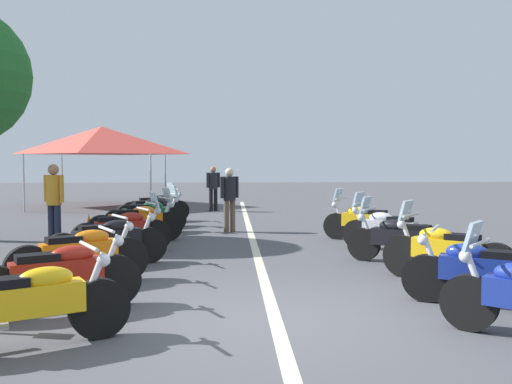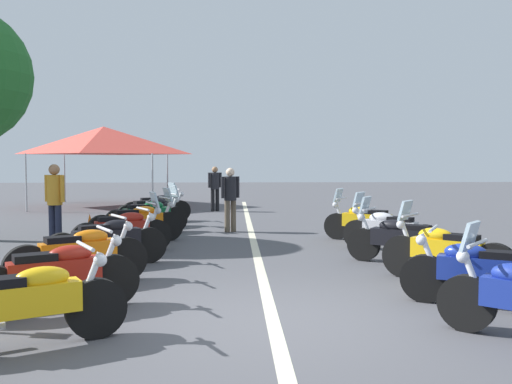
# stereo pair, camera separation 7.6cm
# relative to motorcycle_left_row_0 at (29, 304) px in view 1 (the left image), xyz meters

# --- Properties ---
(ground_plane) EXTENTS (80.00, 80.00, 0.00)m
(ground_plane) POSITION_rel_motorcycle_left_row_0_xyz_m (0.88, -2.48, -0.45)
(ground_plane) COLOR #4C4C51
(lane_centre_stripe) EXTENTS (25.54, 0.16, 0.01)m
(lane_centre_stripe) POSITION_rel_motorcycle_left_row_0_xyz_m (6.28, -2.48, -0.45)
(lane_centre_stripe) COLOR beige
(lane_centre_stripe) RESTS_ON ground_plane
(motorcycle_left_row_0) EXTENTS (1.12, 1.85, 0.99)m
(motorcycle_left_row_0) POSITION_rel_motorcycle_left_row_0_xyz_m (0.00, 0.00, 0.00)
(motorcycle_left_row_0) COLOR black
(motorcycle_left_row_0) RESTS_ON ground_plane
(motorcycle_left_row_1) EXTENTS (1.12, 1.88, 1.01)m
(motorcycle_left_row_1) POSITION_rel_motorcycle_left_row_0_xyz_m (1.27, 0.10, 0.01)
(motorcycle_left_row_1) COLOR black
(motorcycle_left_row_1) RESTS_ON ground_plane
(motorcycle_left_row_2) EXTENTS (1.18, 1.87, 1.01)m
(motorcycle_left_row_2) POSITION_rel_motorcycle_left_row_0_xyz_m (2.74, 0.24, 0.01)
(motorcycle_left_row_2) COLOR black
(motorcycle_left_row_2) RESTS_ON ground_plane
(motorcycle_left_row_3) EXTENTS (1.15, 1.96, 1.00)m
(motorcycle_left_row_3) POSITION_rel_motorcycle_left_row_0_xyz_m (4.21, 0.15, 0.01)
(motorcycle_left_row_3) COLOR black
(motorcycle_left_row_3) RESTS_ON ground_plane
(motorcycle_left_row_4) EXTENTS (1.01, 1.89, 1.21)m
(motorcycle_left_row_4) POSITION_rel_motorcycle_left_row_0_xyz_m (5.63, 0.17, 0.01)
(motorcycle_left_row_4) COLOR black
(motorcycle_left_row_4) RESTS_ON ground_plane
(motorcycle_left_row_5) EXTENTS (1.16, 2.01, 1.23)m
(motorcycle_left_row_5) POSITION_rel_motorcycle_left_row_0_xyz_m (6.95, 0.12, 0.03)
(motorcycle_left_row_5) COLOR black
(motorcycle_left_row_5) RESTS_ON ground_plane
(motorcycle_left_row_6) EXTENTS (1.25, 1.95, 1.22)m
(motorcycle_left_row_6) POSITION_rel_motorcycle_left_row_0_xyz_m (8.50, 0.12, 0.02)
(motorcycle_left_row_6) COLOR black
(motorcycle_left_row_6) RESTS_ON ground_plane
(motorcycle_left_row_7) EXTENTS (1.23, 1.78, 1.22)m
(motorcycle_left_row_7) POSITION_rel_motorcycle_left_row_0_xyz_m (9.75, 0.22, 0.02)
(motorcycle_left_row_7) COLOR black
(motorcycle_left_row_7) RESTS_ON ground_plane
(motorcycle_left_row_8) EXTENTS (0.99, 1.99, 1.00)m
(motorcycle_left_row_8) POSITION_rel_motorcycle_left_row_0_xyz_m (11.17, 0.26, 0.00)
(motorcycle_left_row_8) COLOR black
(motorcycle_left_row_8) RESTS_ON ground_plane
(motorcycle_right_row_1) EXTENTS (1.08, 1.81, 0.99)m
(motorcycle_right_row_1) POSITION_rel_motorcycle_left_row_0_xyz_m (1.32, -5.10, -0.00)
(motorcycle_right_row_1) COLOR black
(motorcycle_right_row_1) RESTS_ON ground_plane
(motorcycle_right_row_2) EXTENTS (1.41, 1.65, 1.22)m
(motorcycle_right_row_2) POSITION_rel_motorcycle_left_row_0_xyz_m (2.74, -5.21, 0.02)
(motorcycle_right_row_2) COLOR black
(motorcycle_right_row_2) RESTS_ON ground_plane
(motorcycle_right_row_3) EXTENTS (1.29, 1.79, 1.19)m
(motorcycle_right_row_3) POSITION_rel_motorcycle_left_row_0_xyz_m (4.19, -5.00, 0.00)
(motorcycle_right_row_3) COLOR black
(motorcycle_right_row_3) RESTS_ON ground_plane
(motorcycle_right_row_4) EXTENTS (1.40, 1.67, 1.19)m
(motorcycle_right_row_4) POSITION_rel_motorcycle_left_row_0_xyz_m (5.56, -5.15, 0.00)
(motorcycle_right_row_4) COLOR black
(motorcycle_right_row_4) RESTS_ON ground_plane
(motorcycle_right_row_5) EXTENTS (1.24, 1.80, 1.20)m
(motorcycle_right_row_5) POSITION_rel_motorcycle_left_row_0_xyz_m (6.99, -5.03, 0.01)
(motorcycle_right_row_5) COLOR black
(motorcycle_right_row_5) RESTS_ON ground_plane
(traffic_cone_0) EXTENTS (0.36, 0.36, 0.61)m
(traffic_cone_0) POSITION_rel_motorcycle_left_row_0_xyz_m (7.54, 1.33, -0.16)
(traffic_cone_0) COLOR orange
(traffic_cone_0) RESTS_ON ground_plane
(bystander_0) EXTENTS (0.32, 0.49, 1.63)m
(bystander_0) POSITION_rel_motorcycle_left_row_0_xyz_m (14.58, -1.35, 0.50)
(bystander_0) COLOR black
(bystander_0) RESTS_ON ground_plane
(bystander_1) EXTENTS (0.32, 0.49, 1.77)m
(bystander_1) POSITION_rel_motorcycle_left_row_0_xyz_m (6.83, 1.89, 0.59)
(bystander_1) COLOR #1E2338
(bystander_1) RESTS_ON ground_plane
(bystander_2) EXTENTS (0.32, 0.48, 1.65)m
(bystander_2) POSITION_rel_motorcycle_left_row_0_xyz_m (8.80, -1.94, 0.52)
(bystander_2) COLOR brown
(bystander_2) RESTS_ON ground_plane
(event_tent) EXTENTS (5.01, 5.01, 3.20)m
(event_tent) POSITION_rel_motorcycle_left_row_0_xyz_m (16.90, 3.16, 2.20)
(event_tent) COLOR #E54C3F
(event_tent) RESTS_ON ground_plane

